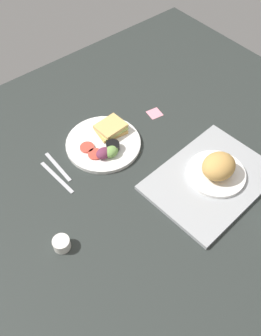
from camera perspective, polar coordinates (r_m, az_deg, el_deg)
The scene contains 8 objects.
ground_plane at distance 139.24cm, azimuth -0.15°, elevation -0.24°, with size 190.00×150.00×3.00cm, color #282D2B.
serving_tray at distance 136.63cm, azimuth 12.32°, elevation -1.79°, with size 45.00×33.00×1.60cm, color #9EA0A3.
bread_plate_near at distance 134.14cm, azimuth 13.45°, elevation -0.12°, with size 21.49×21.49×10.07cm.
plate_with_salad at distance 144.51cm, azimuth -3.98°, elevation 4.08°, with size 29.58×29.58×5.40cm.
espresso_cup at distance 120.71cm, azimuth -10.70°, elevation -11.52°, with size 5.60×5.60×4.00cm, color silver.
fork at distance 140.65cm, azimuth -11.27°, elevation 0.23°, with size 17.00×1.40×0.50cm, color #B7B7BC.
knife at distance 137.61cm, azimuth -11.43°, elevation -1.39°, with size 19.00×1.40×0.50cm, color #B7B7BC.
sticky_note at distance 158.29cm, azimuth 3.78°, elevation 8.51°, with size 5.60×5.60×0.12cm, color pink.
Camera 1 is at (54.22, 66.51, 108.16)cm, focal length 39.08 mm.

